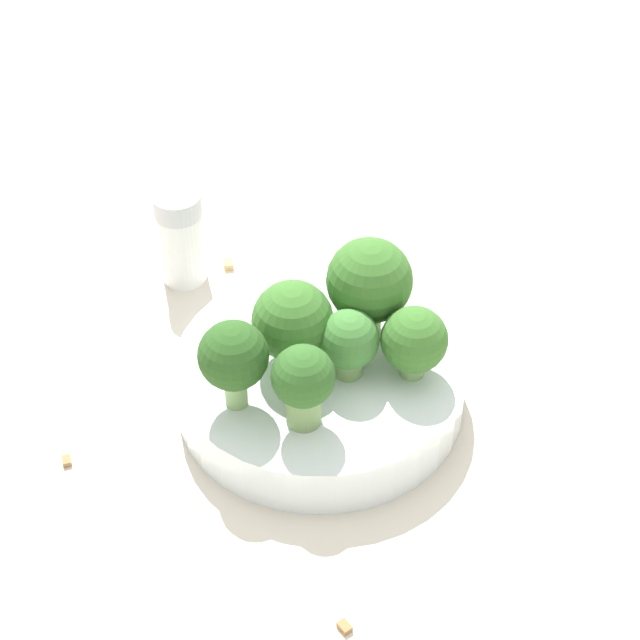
{
  "coord_description": "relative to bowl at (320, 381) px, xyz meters",
  "views": [
    {
      "loc": [
        0.2,
        -0.37,
        0.45
      ],
      "look_at": [
        0.0,
        0.0,
        0.06
      ],
      "focal_mm": 60.0,
      "sensor_mm": 36.0,
      "label": 1
    }
  ],
  "objects": [
    {
      "name": "broccoli_floret_4",
      "position": [
        -0.02,
        -0.05,
        0.05
      ],
      "size": [
        0.04,
        0.04,
        0.05
      ],
      "color": "#8EB770",
      "rests_on": "bowl"
    },
    {
      "name": "broccoli_floret_2",
      "position": [
        0.01,
        -0.04,
        0.04
      ],
      "size": [
        0.03,
        0.03,
        0.05
      ],
      "color": "#7A9E5B",
      "rests_on": "bowl"
    },
    {
      "name": "broccoli_floret_3",
      "position": [
        0.02,
        0.0,
        0.04
      ],
      "size": [
        0.03,
        0.03,
        0.04
      ],
      "color": "#7A9E5B",
      "rests_on": "bowl"
    },
    {
      "name": "almond_crumb_1",
      "position": [
        -0.1,
        -0.11,
        -0.01
      ],
      "size": [
        0.01,
        0.01,
        0.01
      ],
      "primitive_type": "cube",
      "rotation": [
        0.0,
        0.0,
        2.38
      ],
      "color": "olive",
      "rests_on": "ground_plane"
    },
    {
      "name": "ground_plane",
      "position": [
        0.0,
        0.0,
        -0.02
      ],
      "size": [
        3.0,
        3.0,
        0.0
      ],
      "primitive_type": "plane",
      "color": "beige"
    },
    {
      "name": "broccoli_floret_5",
      "position": [
        0.05,
        0.02,
        0.04
      ],
      "size": [
        0.04,
        0.04,
        0.04
      ],
      "color": "#84AD66",
      "rests_on": "bowl"
    },
    {
      "name": "pepper_shaker",
      "position": [
        -0.13,
        0.05,
        0.02
      ],
      "size": [
        0.03,
        0.03,
        0.07
      ],
      "color": "silver",
      "rests_on": "ground_plane"
    },
    {
      "name": "almond_crumb_0",
      "position": [
        -0.08,
        0.07,
        -0.01
      ],
      "size": [
        0.01,
        0.01,
        0.01
      ],
      "primitive_type": "cube",
      "rotation": [
        0.0,
        0.0,
        5.85
      ],
      "color": "tan",
      "rests_on": "ground_plane"
    },
    {
      "name": "bowl",
      "position": [
        0.0,
        0.0,
        0.0
      ],
      "size": [
        0.16,
        0.16,
        0.03
      ],
      "primitive_type": "cylinder",
      "color": "silver",
      "rests_on": "ground_plane"
    },
    {
      "name": "almond_crumb_3",
      "position": [
        0.08,
        -0.12,
        -0.01
      ],
      "size": [
        0.01,
        0.01,
        0.01
      ],
      "primitive_type": "cube",
      "rotation": [
        0.0,
        0.0,
        5.85
      ],
      "color": "olive",
      "rests_on": "ground_plane"
    },
    {
      "name": "almond_crumb_2",
      "position": [
        -0.11,
        0.08,
        -0.01
      ],
      "size": [
        0.01,
        0.01,
        0.01
      ],
      "primitive_type": "cube",
      "rotation": [
        0.0,
        0.0,
        5.35
      ],
      "color": "tan",
      "rests_on": "ground_plane"
    },
    {
      "name": "broccoli_floret_0",
      "position": [
        -0.01,
        -0.01,
        0.04
      ],
      "size": [
        0.04,
        0.04,
        0.05
      ],
      "color": "#84AD66",
      "rests_on": "bowl"
    },
    {
      "name": "broccoli_floret_1",
      "position": [
        0.01,
        0.03,
        0.05
      ],
      "size": [
        0.05,
        0.05,
        0.06
      ],
      "color": "#7A9E5B",
      "rests_on": "bowl"
    }
  ]
}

